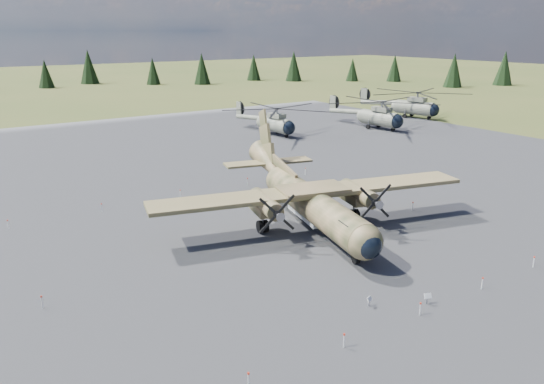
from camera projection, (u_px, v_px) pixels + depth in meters
ground at (267, 249)px, 41.28m from camera, size 500.00×500.00×0.00m
apron at (208, 214)px, 49.21m from camera, size 120.00×120.00×0.04m
transport_plane at (307, 196)px, 45.82m from camera, size 27.59×24.70×9.16m
helicopter_near at (275, 116)px, 85.32m from camera, size 18.70×21.35×4.48m
helicopter_mid at (379, 109)px, 90.54m from camera, size 20.62×23.31×4.86m
helicopter_far at (415, 99)px, 102.33m from camera, size 23.86×25.17×5.04m
info_placard_left at (369, 300)px, 32.56m from camera, size 0.45×0.29×0.65m
info_placard_right at (428, 297)px, 32.82m from camera, size 0.50×0.34×0.73m
barrier_fence at (263, 244)px, 40.83m from camera, size 33.12×29.62×0.85m
treeline at (230, 191)px, 39.86m from camera, size 296.02×298.28×10.94m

